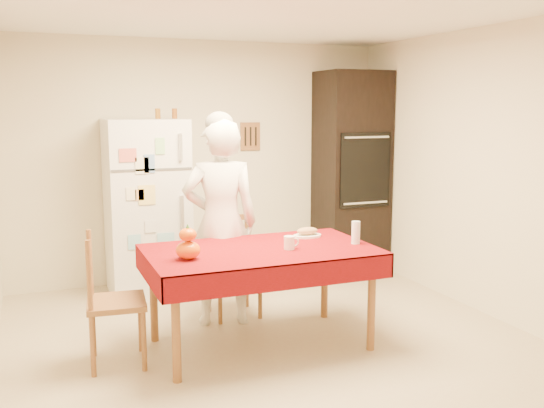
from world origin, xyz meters
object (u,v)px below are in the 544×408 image
oven_cabinet (351,172)px  chair_left (107,296)px  dining_table (260,258)px  seated_woman (221,223)px  pumpkin_lower (188,250)px  bread_plate (307,236)px  refrigerator (147,207)px  wine_glass (356,232)px  coffee_mug (289,243)px  chair_far (231,257)px

oven_cabinet → chair_left: (-2.86, -1.68, -0.59)m
dining_table → seated_woman: (-0.13, 0.59, 0.17)m
pumpkin_lower → bread_plate: (1.08, 0.36, -0.06)m
refrigerator → dining_table: (0.54, -1.70, -0.16)m
pumpkin_lower → wine_glass: wine_glass is taller
coffee_mug → pumpkin_lower: size_ratio=0.58×
chair_far → wine_glass: (0.72, -0.91, 0.34)m
seated_woman → wine_glass: 1.13m
chair_far → seated_woman: 0.44m
chair_left → pumpkin_lower: size_ratio=5.53×
dining_table → bread_plate: (0.50, 0.25, 0.08)m
oven_cabinet → bread_plate: size_ratio=9.17×
dining_table → bread_plate: 0.57m
refrigerator → seated_woman: 1.19m
oven_cabinet → dining_table: size_ratio=1.29×
chair_far → wine_glass: size_ratio=5.40×
wine_glass → oven_cabinet: bearing=62.1°
dining_table → coffee_mug: bearing=-28.0°
pumpkin_lower → wine_glass: 1.33m
dining_table → chair_far: 0.82m
chair_far → seated_woman: size_ratio=0.55×
seated_woman → bread_plate: bearing=162.5°
chair_left → seated_woman: 1.18m
seated_woman → pumpkin_lower: bearing=68.5°
pumpkin_lower → wine_glass: bearing=-0.0°
wine_glass → refrigerator: bearing=125.4°
chair_far → bread_plate: chair_far is taller
wine_glass → dining_table: bearing=171.2°
dining_table → coffee_mug: (0.19, -0.10, 0.12)m
bread_plate → seated_woman: bearing=151.4°
seated_woman → coffee_mug: seated_woman is taller
chair_far → bread_plate: (0.48, -0.55, 0.26)m
coffee_mug → oven_cabinet: bearing=50.2°
refrigerator → bread_plate: 1.79m
chair_left → wine_glass: size_ratio=5.40×
pumpkin_lower → wine_glass: size_ratio=0.98×
coffee_mug → wine_glass: (0.56, -0.01, 0.04)m
dining_table → pumpkin_lower: (-0.58, -0.12, 0.13)m
chair_left → seated_woman: size_ratio=0.55×
chair_left → bread_plate: bearing=-77.9°
refrigerator → pumpkin_lower: (-0.04, -1.82, -0.02)m
pumpkin_lower → bread_plate: pumpkin_lower is taller
chair_far → coffee_mug: 0.96m
pumpkin_lower → chair_far: bearing=56.3°
coffee_mug → bread_plate: coffee_mug is taller
dining_table → wine_glass: wine_glass is taller
oven_cabinet → seated_woman: 2.21m
chair_left → seated_woman: bearing=-56.5°
chair_far → seated_woman: seated_woman is taller
oven_cabinet → bread_plate: 1.97m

